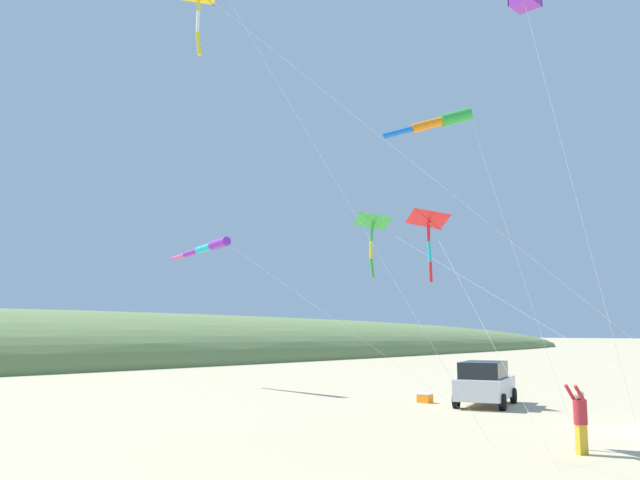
% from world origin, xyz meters
% --- Properties ---
extents(parked_car, '(3.07, 4.66, 1.85)m').
position_xyz_m(parked_car, '(7.48, -2.88, 0.95)').
color(parked_car, silver).
rests_on(parked_car, ground_plane).
extents(cooler_box, '(0.62, 0.42, 0.42)m').
position_xyz_m(cooler_box, '(10.06, -2.24, 0.21)').
color(cooler_box, orange).
rests_on(cooler_box, ground_plane).
extents(person_adult_flyer, '(0.53, 0.61, 1.76)m').
position_xyz_m(person_adult_flyer, '(0.28, 5.56, 0.96)').
color(person_adult_flyer, gold).
rests_on(person_adult_flyer, ground_plane).
extents(kite_delta_striped_overhead, '(15.56, 3.29, 8.58)m').
position_xyz_m(kite_delta_striped_overhead, '(11.93, -1.14, 8.11)').
color(kite_delta_striped_overhead, green).
rests_on(kite_delta_striped_overhead, ground_plane).
extents(kite_windsock_green_low_center, '(19.10, 1.86, 8.07)m').
position_xyz_m(kite_windsock_green_low_center, '(22.60, 0.13, 7.69)').
color(kite_windsock_green_low_center, purple).
rests_on(kite_windsock_green_low_center, ground_plane).
extents(kite_delta_orange_high_right, '(5.04, 2.18, 6.76)m').
position_xyz_m(kite_delta_orange_high_right, '(4.24, 6.22, 6.41)').
color(kite_delta_orange_high_right, red).
rests_on(kite_delta_orange_high_right, ground_plane).
extents(kite_windsock_white_trailing, '(4.98, 2.89, 10.73)m').
position_xyz_m(kite_windsock_white_trailing, '(5.16, 3.93, 10.20)').
color(kite_windsock_white_trailing, green).
rests_on(kite_windsock_white_trailing, ground_plane).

